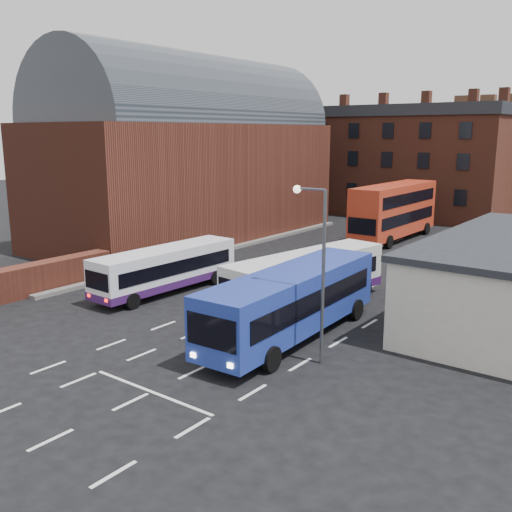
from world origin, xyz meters
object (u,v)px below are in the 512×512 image
Objects in this scene: bus_white_inbound at (307,275)px; bus_blue at (292,299)px; bus_white_outbound at (166,266)px; street_lamp at (318,259)px; bus_red_double at (394,211)px.

bus_white_inbound is 0.93× the size of bus_blue.
bus_white_outbound is 0.83× the size of bus_blue.
bus_white_inbound is at bearing 124.97° from street_lamp.
bus_white_outbound is 0.90× the size of bus_white_inbound.
bus_white_inbound is 5.13m from bus_blue.
street_lamp is at bearing 140.95° from bus_blue.
bus_blue is at bearing 143.18° from street_lamp.
bus_red_double is at bearing -69.56° from bus_white_inbound.
bus_blue is 1.62× the size of street_lamp.
bus_blue is at bearing -9.25° from bus_white_outbound.
street_lamp is (4.49, -6.43, 2.67)m from bus_white_inbound.
street_lamp is (12.61, -3.76, 2.82)m from bus_white_outbound.
bus_white_inbound is 0.89× the size of bus_red_double.
street_lamp is at bearing 107.81° from bus_red_double.
bus_blue is at bearing 104.14° from bus_red_double.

